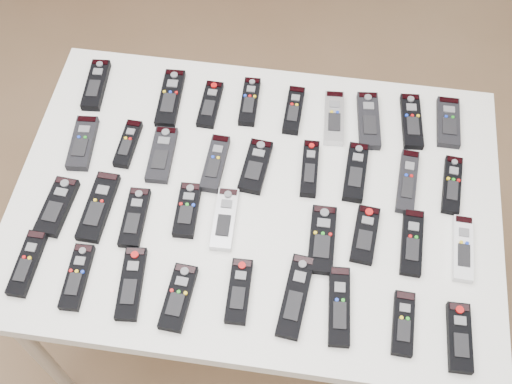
# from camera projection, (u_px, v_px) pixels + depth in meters

# --- Properties ---
(ground) EXTENTS (4.00, 4.00, 0.00)m
(ground) POSITION_uv_depth(u_px,v_px,m) (270.00, 302.00, 2.33)
(ground) COLOR brown
(ground) RESTS_ON ground
(table) EXTENTS (1.25, 0.88, 0.78)m
(table) POSITION_uv_depth(u_px,v_px,m) (256.00, 208.00, 1.70)
(table) COLOR white
(table) RESTS_ON ground
(remote_0) EXTENTS (0.06, 0.18, 0.02)m
(remote_0) POSITION_uv_depth(u_px,v_px,m) (96.00, 85.00, 1.84)
(remote_0) COLOR black
(remote_0) RESTS_ON table
(remote_1) EXTENTS (0.07, 0.20, 0.02)m
(remote_1) POSITION_uv_depth(u_px,v_px,m) (170.00, 98.00, 1.81)
(remote_1) COLOR black
(remote_1) RESTS_ON table
(remote_2) EXTENTS (0.05, 0.16, 0.02)m
(remote_2) POSITION_uv_depth(u_px,v_px,m) (210.00, 104.00, 1.80)
(remote_2) COLOR black
(remote_2) RESTS_ON table
(remote_3) EXTENTS (0.05, 0.16, 0.02)m
(remote_3) POSITION_uv_depth(u_px,v_px,m) (250.00, 102.00, 1.81)
(remote_3) COLOR black
(remote_3) RESTS_ON table
(remote_4) EXTENTS (0.05, 0.16, 0.02)m
(remote_4) POSITION_uv_depth(u_px,v_px,m) (294.00, 110.00, 1.79)
(remote_4) COLOR black
(remote_4) RESTS_ON table
(remote_5) EXTENTS (0.06, 0.18, 0.02)m
(remote_5) POSITION_uv_depth(u_px,v_px,m) (334.00, 118.00, 1.77)
(remote_5) COLOR #B7B7BC
(remote_5) RESTS_ON table
(remote_6) EXTENTS (0.08, 0.19, 0.02)m
(remote_6) POSITION_uv_depth(u_px,v_px,m) (369.00, 121.00, 1.77)
(remote_6) COLOR black
(remote_6) RESTS_ON table
(remote_7) EXTENTS (0.07, 0.18, 0.02)m
(remote_7) POSITION_uv_depth(u_px,v_px,m) (412.00, 121.00, 1.77)
(remote_7) COLOR black
(remote_7) RESTS_ON table
(remote_8) EXTENTS (0.06, 0.16, 0.02)m
(remote_8) POSITION_uv_depth(u_px,v_px,m) (448.00, 122.00, 1.77)
(remote_8) COLOR black
(remote_8) RESTS_ON table
(remote_9) EXTENTS (0.07, 0.17, 0.02)m
(remote_9) POSITION_uv_depth(u_px,v_px,m) (83.00, 143.00, 1.73)
(remote_9) COLOR black
(remote_9) RESTS_ON table
(remote_10) EXTENTS (0.05, 0.15, 0.02)m
(remote_10) POSITION_uv_depth(u_px,v_px,m) (128.00, 144.00, 1.73)
(remote_10) COLOR black
(remote_10) RESTS_ON table
(remote_11) EXTENTS (0.07, 0.17, 0.02)m
(remote_11) POSITION_uv_depth(u_px,v_px,m) (162.00, 155.00, 1.71)
(remote_11) COLOR black
(remote_11) RESTS_ON table
(remote_12) EXTENTS (0.05, 0.17, 0.02)m
(remote_12) POSITION_uv_depth(u_px,v_px,m) (215.00, 163.00, 1.69)
(remote_12) COLOR black
(remote_12) RESTS_ON table
(remote_13) EXTENTS (0.07, 0.17, 0.02)m
(remote_13) POSITION_uv_depth(u_px,v_px,m) (256.00, 166.00, 1.69)
(remote_13) COLOR black
(remote_13) RESTS_ON table
(remote_14) EXTENTS (0.05, 0.17, 0.02)m
(remote_14) POSITION_uv_depth(u_px,v_px,m) (310.00, 169.00, 1.68)
(remote_14) COLOR black
(remote_14) RESTS_ON table
(remote_15) EXTENTS (0.06, 0.18, 0.02)m
(remote_15) POSITION_uv_depth(u_px,v_px,m) (356.00, 172.00, 1.68)
(remote_15) COLOR black
(remote_15) RESTS_ON table
(remote_16) EXTENTS (0.06, 0.19, 0.02)m
(remote_16) POSITION_uv_depth(u_px,v_px,m) (407.00, 181.00, 1.66)
(remote_16) COLOR black
(remote_16) RESTS_ON table
(remote_17) EXTENTS (0.06, 0.17, 0.02)m
(remote_17) POSITION_uv_depth(u_px,v_px,m) (452.00, 185.00, 1.66)
(remote_17) COLOR black
(remote_17) RESTS_ON table
(remote_18) EXTENTS (0.07, 0.17, 0.02)m
(remote_18) POSITION_uv_depth(u_px,v_px,m) (57.00, 207.00, 1.62)
(remote_18) COLOR black
(remote_18) RESTS_ON table
(remote_19) EXTENTS (0.06, 0.20, 0.02)m
(remote_19) POSITION_uv_depth(u_px,v_px,m) (98.00, 207.00, 1.62)
(remote_19) COLOR black
(remote_19) RESTS_ON table
(remote_20) EXTENTS (0.06, 0.17, 0.02)m
(remote_20) POSITION_uv_depth(u_px,v_px,m) (135.00, 218.00, 1.61)
(remote_20) COLOR black
(remote_20) RESTS_ON table
(remote_21) EXTENTS (0.06, 0.15, 0.02)m
(remote_21) POSITION_uv_depth(u_px,v_px,m) (187.00, 210.00, 1.62)
(remote_21) COLOR black
(remote_21) RESTS_ON table
(remote_22) EXTENTS (0.06, 0.17, 0.02)m
(remote_22) POSITION_uv_depth(u_px,v_px,m) (225.00, 219.00, 1.60)
(remote_22) COLOR #B7B7BC
(remote_22) RESTS_ON table
(remote_23) EXTENTS (0.06, 0.18, 0.02)m
(remote_23) POSITION_uv_depth(u_px,v_px,m) (322.00, 239.00, 1.57)
(remote_23) COLOR black
(remote_23) RESTS_ON table
(remote_24) EXTENTS (0.07, 0.16, 0.02)m
(remote_24) POSITION_uv_depth(u_px,v_px,m) (365.00, 235.00, 1.58)
(remote_24) COLOR black
(remote_24) RESTS_ON table
(remote_25) EXTENTS (0.06, 0.18, 0.02)m
(remote_25) POSITION_uv_depth(u_px,v_px,m) (412.00, 242.00, 1.57)
(remote_25) COLOR black
(remote_25) RESTS_ON table
(remote_26) EXTENTS (0.05, 0.18, 0.02)m
(remote_26) POSITION_uv_depth(u_px,v_px,m) (463.00, 248.00, 1.56)
(remote_26) COLOR silver
(remote_26) RESTS_ON table
(remote_27) EXTENTS (0.05, 0.17, 0.02)m
(remote_27) POSITION_uv_depth(u_px,v_px,m) (27.00, 263.00, 1.54)
(remote_27) COLOR black
(remote_27) RESTS_ON table
(remote_28) EXTENTS (0.05, 0.17, 0.02)m
(remote_28) POSITION_uv_depth(u_px,v_px,m) (77.00, 277.00, 1.52)
(remote_28) COLOR black
(remote_28) RESTS_ON table
(remote_29) EXTENTS (0.07, 0.19, 0.02)m
(remote_29) POSITION_uv_depth(u_px,v_px,m) (131.00, 283.00, 1.51)
(remote_29) COLOR black
(remote_29) RESTS_ON table
(remote_30) EXTENTS (0.06, 0.16, 0.02)m
(remote_30) POSITION_uv_depth(u_px,v_px,m) (178.00, 297.00, 1.49)
(remote_30) COLOR black
(remote_30) RESTS_ON table
(remote_31) EXTENTS (0.05, 0.16, 0.02)m
(remote_31) POSITION_uv_depth(u_px,v_px,m) (239.00, 291.00, 1.50)
(remote_31) COLOR black
(remote_31) RESTS_ON table
(remote_32) EXTENTS (0.07, 0.21, 0.02)m
(remote_32) POSITION_uv_depth(u_px,v_px,m) (295.00, 296.00, 1.49)
(remote_32) COLOR black
(remote_32) RESTS_ON table
(remote_33) EXTENTS (0.06, 0.19, 0.02)m
(remote_33) POSITION_uv_depth(u_px,v_px,m) (339.00, 306.00, 1.48)
(remote_33) COLOR black
(remote_33) RESTS_ON table
(remote_34) EXTENTS (0.05, 0.15, 0.02)m
(remote_34) POSITION_uv_depth(u_px,v_px,m) (403.00, 323.00, 1.46)
(remote_34) COLOR black
(remote_34) RESTS_ON table
(remote_35) EXTENTS (0.06, 0.16, 0.02)m
(remote_35) POSITION_uv_depth(u_px,v_px,m) (459.00, 337.00, 1.44)
(remote_35) COLOR black
(remote_35) RESTS_ON table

